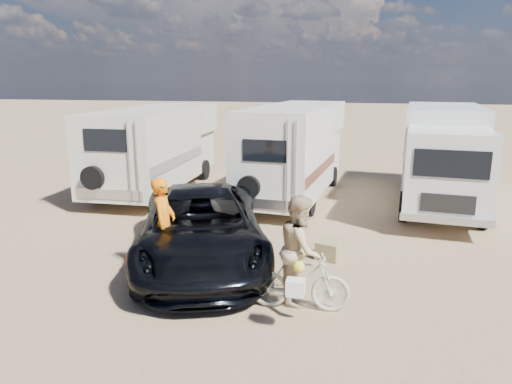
% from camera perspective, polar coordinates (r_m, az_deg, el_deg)
% --- Properties ---
extents(ground, '(140.00, 140.00, 0.00)m').
position_cam_1_polar(ground, '(8.88, 0.47, -11.94)').
color(ground, '#9F825F').
rests_on(ground, ground).
extents(rv_main, '(2.85, 6.95, 3.00)m').
position_cam_1_polar(rv_main, '(15.38, 4.78, 4.86)').
color(rv_main, white).
rests_on(rv_main, ground).
extents(rv_left, '(2.51, 6.86, 2.86)m').
position_cam_1_polar(rv_left, '(16.68, -12.05, 5.05)').
color(rv_left, white).
rests_on(rv_left, ground).
extents(box_truck, '(3.02, 7.37, 3.00)m').
position_cam_1_polar(box_truck, '(15.37, 21.77, 3.93)').
color(box_truck, silver).
rests_on(box_truck, ground).
extents(dark_suv, '(4.21, 6.07, 1.54)m').
position_cam_1_polar(dark_suv, '(10.02, -6.67, -4.27)').
color(dark_suv, black).
rests_on(dark_suv, ground).
extents(bike_man, '(1.71, 0.78, 0.87)m').
position_cam_1_polar(bike_man, '(9.52, -10.98, -7.55)').
color(bike_man, '#E34C1C').
rests_on(bike_man, ground).
extents(bike_woman, '(1.72, 0.55, 1.02)m').
position_cam_1_polar(bike_woman, '(8.06, 5.36, -10.81)').
color(bike_woman, '#B9BAA0').
rests_on(bike_woman, ground).
extents(rider_man, '(0.51, 0.71, 1.82)m').
position_cam_1_polar(rider_man, '(9.36, -11.11, -4.84)').
color(rider_man, orange).
rests_on(rider_man, ground).
extents(rider_woman, '(0.73, 0.91, 1.82)m').
position_cam_1_polar(rider_woman, '(7.90, 5.43, -8.15)').
color(rider_woman, tan).
rests_on(rider_woman, ground).
extents(cooler, '(0.63, 0.53, 0.44)m').
position_cam_1_polar(cooler, '(11.99, -9.16, -4.09)').
color(cooler, '#275583').
rests_on(cooler, ground).
extents(crate, '(0.62, 0.62, 0.39)m').
position_cam_1_polar(crate, '(10.40, 8.93, -7.01)').
color(crate, olive).
rests_on(crate, ground).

